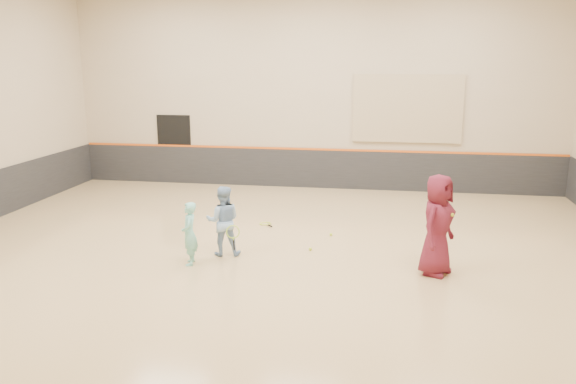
% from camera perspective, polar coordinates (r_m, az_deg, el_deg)
% --- Properties ---
extents(room, '(15.04, 12.04, 6.22)m').
position_cam_1_polar(room, '(11.71, -0.99, -2.02)').
color(room, tan).
rests_on(room, ground).
extents(wainscot_back, '(14.90, 0.04, 1.20)m').
position_cam_1_polar(wainscot_back, '(17.51, 2.54, 2.37)').
color(wainscot_back, '#232326').
rests_on(wainscot_back, floor).
extents(accent_stripe, '(14.90, 0.03, 0.06)m').
position_cam_1_polar(accent_stripe, '(17.40, 2.56, 4.37)').
color(accent_stripe, '#D85914').
rests_on(accent_stripe, wall_back).
extents(acoustic_panel, '(3.20, 0.08, 2.00)m').
position_cam_1_polar(acoustic_panel, '(17.13, 12.03, 8.27)').
color(acoustic_panel, tan).
rests_on(acoustic_panel, wall_back).
extents(doorway, '(1.10, 0.05, 2.20)m').
position_cam_1_polar(doorway, '(18.51, -11.45, 4.28)').
color(doorway, black).
rests_on(doorway, floor).
extents(girl, '(0.40, 0.51, 1.24)m').
position_cam_1_polar(girl, '(11.05, -9.98, -4.18)').
color(girl, '#7BD6C6').
rests_on(girl, floor).
extents(instructor, '(0.80, 0.68, 1.44)m').
position_cam_1_polar(instructor, '(11.46, -6.61, -2.92)').
color(instructor, '#88AAD3').
rests_on(instructor, floor).
extents(young_man, '(0.97, 1.10, 1.89)m').
position_cam_1_polar(young_man, '(10.68, 14.93, -3.24)').
color(young_man, maroon).
rests_on(young_man, floor).
extents(held_racket, '(0.27, 0.27, 0.57)m').
position_cam_1_polar(held_racket, '(11.20, -5.62, -4.05)').
color(held_racket, '#9BC62B').
rests_on(held_racket, instructor).
extents(spare_racket, '(0.63, 0.63, 0.07)m').
position_cam_1_polar(spare_racket, '(13.69, -2.33, -3.14)').
color(spare_racket, '#CAE833').
rests_on(spare_racket, floor).
extents(ball_under_racket, '(0.07, 0.07, 0.07)m').
position_cam_1_polar(ball_under_racket, '(11.83, 2.29, -5.81)').
color(ball_under_racket, '#D0ED37').
rests_on(ball_under_racket, floor).
extents(ball_in_hand, '(0.07, 0.07, 0.07)m').
position_cam_1_polar(ball_in_hand, '(10.52, 16.37, -2.25)').
color(ball_in_hand, yellow).
rests_on(ball_in_hand, young_man).
extents(ball_beside_spare, '(0.07, 0.07, 0.07)m').
position_cam_1_polar(ball_beside_spare, '(12.83, 4.38, -4.32)').
color(ball_beside_spare, '#C8E635').
rests_on(ball_beside_spare, floor).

